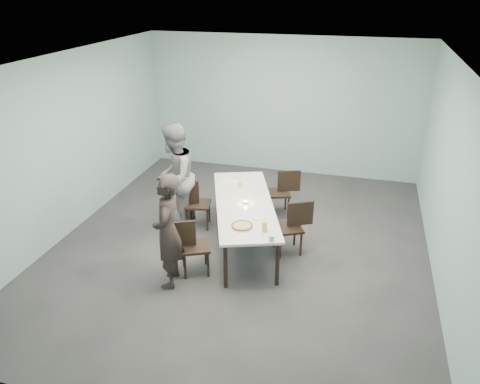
% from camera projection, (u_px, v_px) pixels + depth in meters
% --- Properties ---
extents(ground, '(7.00, 7.00, 0.00)m').
position_uv_depth(ground, '(241.00, 245.00, 7.79)').
color(ground, '#333335').
rests_on(ground, ground).
extents(room_shell, '(6.02, 7.02, 3.01)m').
position_uv_depth(room_shell, '(241.00, 128.00, 6.94)').
color(room_shell, '#95B9BC').
rests_on(room_shell, ground).
extents(table, '(1.72, 2.75, 0.75)m').
position_uv_depth(table, '(244.00, 206.00, 7.58)').
color(table, white).
rests_on(table, ground).
extents(chair_near_left, '(0.65, 0.56, 0.87)m').
position_uv_depth(chair_near_left, '(189.00, 243.00, 6.88)').
color(chair_near_left, black).
rests_on(chair_near_left, ground).
extents(chair_far_left, '(0.65, 0.50, 0.87)m').
position_uv_depth(chair_far_left, '(194.00, 201.00, 8.20)').
color(chair_far_left, black).
rests_on(chair_far_left, ground).
extents(chair_near_right, '(0.65, 0.56, 0.87)m').
position_uv_depth(chair_near_right, '(293.00, 224.00, 7.43)').
color(chair_near_right, black).
rests_on(chair_near_right, ground).
extents(chair_far_right, '(0.65, 0.53, 0.87)m').
position_uv_depth(chair_far_right, '(283.00, 189.00, 8.63)').
color(chair_far_right, black).
rests_on(chair_far_right, ground).
extents(diner_near, '(0.53, 0.70, 1.70)m').
position_uv_depth(diner_near, '(168.00, 231.00, 6.49)').
color(diner_near, black).
rests_on(diner_near, ground).
extents(diner_far, '(0.71, 0.91, 1.87)m').
position_uv_depth(diner_far, '(175.00, 177.00, 8.03)').
color(diner_far, gray).
rests_on(diner_far, ground).
extents(pizza, '(0.34, 0.34, 0.04)m').
position_uv_depth(pizza, '(242.00, 226.00, 6.80)').
color(pizza, white).
rests_on(pizza, table).
extents(side_plate, '(0.18, 0.18, 0.01)m').
position_uv_depth(side_plate, '(259.00, 217.00, 7.08)').
color(side_plate, white).
rests_on(side_plate, table).
extents(beer_glass, '(0.08, 0.08, 0.15)m').
position_uv_depth(beer_glass, '(264.00, 227.00, 6.66)').
color(beer_glass, gold).
rests_on(beer_glass, table).
extents(water_tumbler, '(0.08, 0.08, 0.09)m').
position_uv_depth(water_tumbler, '(272.00, 238.00, 6.43)').
color(water_tumbler, silver).
rests_on(water_tumbler, table).
extents(tealight, '(0.06, 0.06, 0.05)m').
position_uv_depth(tealight, '(246.00, 202.00, 7.51)').
color(tealight, silver).
rests_on(tealight, table).
extents(amber_tumbler, '(0.07, 0.07, 0.08)m').
position_uv_depth(amber_tumbler, '(240.00, 184.00, 8.12)').
color(amber_tumbler, gold).
rests_on(amber_tumbler, table).
extents(menu, '(0.36, 0.31, 0.01)m').
position_uv_depth(menu, '(230.00, 182.00, 8.32)').
color(menu, silver).
rests_on(menu, table).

